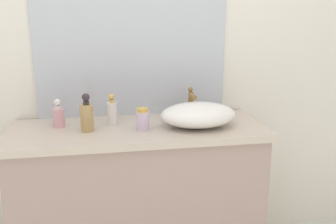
# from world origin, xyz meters

# --- Properties ---
(bathroom_wall_rear) EXTENTS (6.00, 0.06, 2.60)m
(bathroom_wall_rear) POSITION_xyz_m (0.00, 0.73, 1.30)
(bathroom_wall_rear) COLOR silver
(bathroom_wall_rear) RESTS_ON ground
(vanity_counter) EXTENTS (1.33, 0.50, 0.84)m
(vanity_counter) POSITION_xyz_m (0.02, 0.44, 0.42)
(vanity_counter) COLOR gray
(vanity_counter) RESTS_ON ground
(wall_mirror_panel) EXTENTS (1.07, 0.01, 0.98)m
(wall_mirror_panel) POSITION_xyz_m (0.02, 0.69, 1.33)
(wall_mirror_panel) COLOR #B2BCC6
(wall_mirror_panel) RESTS_ON vanity_counter
(sink_basin) EXTENTS (0.40, 0.28, 0.13)m
(sink_basin) POSITION_xyz_m (0.33, 0.40, 0.91)
(sink_basin) COLOR white
(sink_basin) RESTS_ON vanity_counter
(faucet) EXTENTS (0.03, 0.12, 0.17)m
(faucet) POSITION_xyz_m (0.33, 0.56, 0.94)
(faucet) COLOR olive
(faucet) RESTS_ON vanity_counter
(soap_dispenser) EXTENTS (0.05, 0.05, 0.17)m
(soap_dispenser) POSITION_xyz_m (-0.11, 0.51, 0.91)
(soap_dispenser) COLOR silver
(soap_dispenser) RESTS_ON vanity_counter
(lotion_bottle) EXTENTS (0.06, 0.06, 0.15)m
(lotion_bottle) POSITION_xyz_m (-0.39, 0.52, 0.90)
(lotion_bottle) COLOR #D79AA9
(lotion_bottle) RESTS_ON vanity_counter
(perfume_bottle) EXTENTS (0.07, 0.07, 0.19)m
(perfume_bottle) POSITION_xyz_m (-0.24, 0.42, 0.92)
(perfume_bottle) COLOR tan
(perfume_bottle) RESTS_ON vanity_counter
(spray_can) EXTENTS (0.07, 0.07, 0.11)m
(spray_can) POSITION_xyz_m (0.04, 0.38, 0.90)
(spray_can) COLOR silver
(spray_can) RESTS_ON vanity_counter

